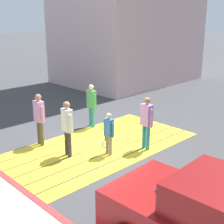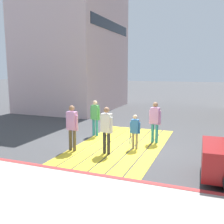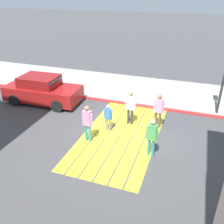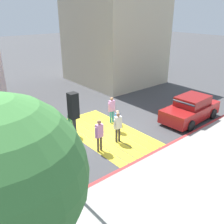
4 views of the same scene
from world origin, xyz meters
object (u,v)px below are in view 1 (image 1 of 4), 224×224
pedestrian_teen_behind (39,116)px  pedestrian_adult_trailing (92,103)px  pedestrian_adult_lead (67,125)px  pedestrian_child_with_racket (109,131)px  pedestrian_adult_side (147,120)px

pedestrian_teen_behind → pedestrian_adult_trailing: bearing=3.7°
pedestrian_adult_lead → pedestrian_adult_trailing: 2.65m
pedestrian_adult_lead → pedestrian_child_with_racket: size_ratio=1.28×
pedestrian_adult_lead → pedestrian_adult_trailing: bearing=33.6°
pedestrian_teen_behind → pedestrian_child_with_racket: size_ratio=1.29×
pedestrian_adult_side → pedestrian_child_with_racket: 1.26m
pedestrian_adult_side → pedestrian_adult_lead: bearing=147.7°
pedestrian_adult_trailing → pedestrian_adult_side: 2.77m
pedestrian_adult_trailing → pedestrian_child_with_racket: size_ratio=1.23×
pedestrian_adult_side → pedestrian_teen_behind: size_ratio=0.99×
pedestrian_adult_lead → pedestrian_adult_side: pedestrian_adult_lead is taller
pedestrian_adult_trailing → pedestrian_teen_behind: size_ratio=0.96×
pedestrian_child_with_racket → pedestrian_adult_lead: bearing=140.5°
pedestrian_teen_behind → pedestrian_child_with_racket: pedestrian_teen_behind is taller
pedestrian_teen_behind → pedestrian_child_with_racket: bearing=-63.1°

